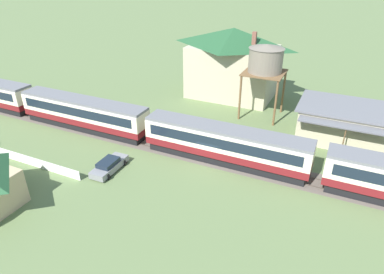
# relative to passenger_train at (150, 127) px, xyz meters

# --- Properties ---
(ground_plane) EXTENTS (600.00, 600.00, 0.00)m
(ground_plane) POSITION_rel_passenger_train_xyz_m (7.72, -0.91, -2.21)
(ground_plane) COLOR #607547
(passenger_train) EXTENTS (74.69, 2.91, 3.98)m
(passenger_train) POSITION_rel_passenger_train_xyz_m (0.00, 0.00, 0.00)
(passenger_train) COLOR maroon
(passenger_train) RESTS_ON ground_plane
(railway_track) EXTENTS (143.66, 3.60, 0.04)m
(railway_track) POSITION_rel_passenger_train_xyz_m (-2.45, 0.00, -2.20)
(railway_track) COLOR #665B51
(railway_track) RESTS_ON ground_plane
(station_building) EXTENTS (11.23, 8.82, 4.24)m
(station_building) POSITION_rel_passenger_train_xyz_m (20.43, 10.74, -0.06)
(station_building) COLOR beige
(station_building) RESTS_ON ground_plane
(station_house_dark_green_roof) EXTENTS (13.60, 8.79, 10.41)m
(station_house_dark_green_roof) POSITION_rel_passenger_train_xyz_m (3.25, 18.87, 3.16)
(station_house_dark_green_roof) COLOR #BCB293
(station_house_dark_green_roof) RESTS_ON ground_plane
(water_tower) EXTENTS (5.20, 5.20, 9.81)m
(water_tower) POSITION_rel_passenger_train_xyz_m (9.54, 13.35, 5.59)
(water_tower) COLOR brown
(water_tower) RESTS_ON ground_plane
(parked_car_grey) EXTENTS (2.21, 4.60, 1.26)m
(parked_car_grey) POSITION_rel_passenger_train_xyz_m (-0.88, -6.73, -1.61)
(parked_car_grey) COLOR gray
(parked_car_grey) RESTS_ON ground_plane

